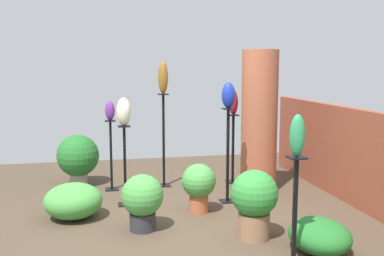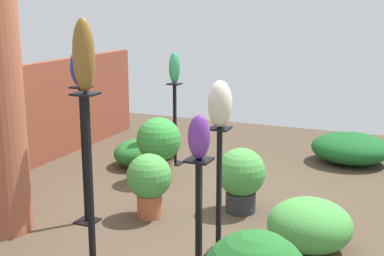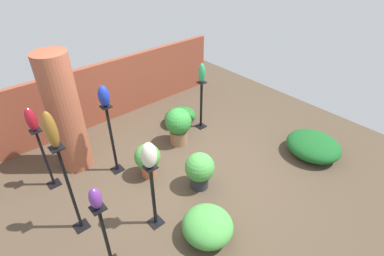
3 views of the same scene
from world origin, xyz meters
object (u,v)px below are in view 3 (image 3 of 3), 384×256
at_px(brick_pillar, 65,115).
at_px(pedestal_ruby, 46,161).
at_px(art_vase_ivory, 149,155).
at_px(art_vase_jade, 202,73).
at_px(art_vase_bronze, 51,130).
at_px(pedestal_cobalt, 113,143).
at_px(pedestal_jade, 201,107).
at_px(pedestal_violet, 106,240).
at_px(pedestal_bronze, 71,194).
at_px(art_vase_violet, 95,198).
at_px(pedestal_ivory, 154,199).
at_px(art_vase_ruby, 31,119).
at_px(art_vase_cobalt, 104,96).
at_px(potted_plant_back_center, 200,169).
at_px(potted_plant_front_right, 148,158).
at_px(potted_plant_near_pillar, 178,124).

distance_m(brick_pillar, pedestal_ruby, 0.81).
relative_size(pedestal_ruby, art_vase_ivory, 2.96).
bearing_deg(art_vase_jade, art_vase_bronze, -165.58).
distance_m(art_vase_jade, art_vase_ivory, 2.67).
bearing_deg(pedestal_cobalt, pedestal_jade, 1.25).
height_order(pedestal_cobalt, pedestal_violet, pedestal_cobalt).
height_order(pedestal_ruby, pedestal_bronze, pedestal_bronze).
distance_m(pedestal_bronze, art_vase_violet, 0.99).
height_order(pedestal_ivory, art_vase_ruby, art_vase_ruby).
bearing_deg(pedestal_violet, art_vase_jade, 27.95).
bearing_deg(art_vase_bronze, art_vase_ivory, -37.41).
height_order(pedestal_ruby, art_vase_cobalt, art_vase_cobalt).
xyz_separation_m(pedestal_violet, art_vase_cobalt, (0.96, 1.57, 1.01)).
relative_size(pedestal_jade, potted_plant_back_center, 1.62).
relative_size(pedestal_ruby, pedestal_ivory, 1.02).
height_order(art_vase_jade, art_vase_ivory, art_vase_ivory).
xyz_separation_m(pedestal_bronze, art_vase_ruby, (0.01, 1.14, 0.64)).
height_order(pedestal_violet, potted_plant_back_center, pedestal_violet).
distance_m(brick_pillar, pedestal_cobalt, 0.90).
bearing_deg(pedestal_violet, potted_plant_front_right, 39.31).
xyz_separation_m(brick_pillar, art_vase_ivory, (0.31, -2.03, 0.22)).
xyz_separation_m(pedestal_ruby, art_vase_bronze, (-0.01, -1.14, 1.21)).
height_order(art_vase_jade, art_vase_violet, art_vase_jade).
bearing_deg(art_vase_violet, art_vase_cobalt, 58.54).
bearing_deg(potted_plant_near_pillar, pedestal_bronze, -164.45).
bearing_deg(potted_plant_back_center, potted_plant_front_right, 122.17).
distance_m(art_vase_jade, art_vase_bronze, 3.24).
distance_m(brick_pillar, pedestal_violet, 2.33).
bearing_deg(potted_plant_near_pillar, pedestal_cobalt, 176.09).
height_order(pedestal_jade, art_vase_bronze, art_vase_bronze).
relative_size(art_vase_cobalt, potted_plant_front_right, 0.55).
relative_size(art_vase_bronze, art_vase_cobalt, 1.43).
height_order(pedestal_violet, art_vase_ruby, art_vase_ruby).
distance_m(pedestal_cobalt, art_vase_violet, 1.95).
xyz_separation_m(pedestal_bronze, art_vase_cobalt, (1.02, 0.75, 0.82)).
height_order(pedestal_cobalt, potted_plant_back_center, pedestal_cobalt).
bearing_deg(art_vase_cobalt, art_vase_ivory, -96.13).
xyz_separation_m(pedestal_violet, potted_plant_near_pillar, (2.32, 1.48, -0.05)).
height_order(pedestal_ivory, potted_plant_near_pillar, pedestal_ivory).
relative_size(brick_pillar, pedestal_bronze, 1.45).
height_order(art_vase_ruby, art_vase_ivory, art_vase_ruby).
distance_m(pedestal_bronze, art_vase_ivory, 1.25).
bearing_deg(pedestal_jade, potted_plant_back_center, -133.22).
relative_size(pedestal_cobalt, art_vase_jade, 3.33).
bearing_deg(art_vase_ivory, art_vase_cobalt, 83.87).
bearing_deg(art_vase_ivory, pedestal_ivory, 0.00).
height_order(pedestal_cobalt, art_vase_ivory, art_vase_ivory).
relative_size(potted_plant_front_right, potted_plant_back_center, 0.97).
distance_m(art_vase_jade, art_vase_cobalt, 2.10).
distance_m(brick_pillar, art_vase_violet, 2.26).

